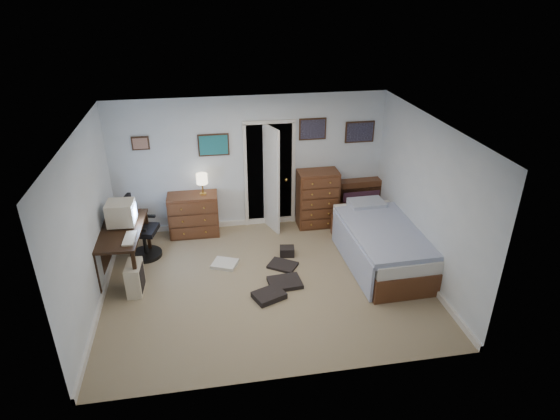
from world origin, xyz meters
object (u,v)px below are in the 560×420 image
object	(u,v)px
low_dresser	(194,215)
tall_dresser	(317,199)
bed	(382,243)
computer_desk	(116,240)
office_chair	(140,234)

from	to	relation	value
low_dresser	tall_dresser	size ratio (longest dim) A/B	0.81
bed	low_dresser	bearing A→B (deg)	152.80
computer_desk	tall_dresser	xyz separation A→B (m)	(3.53, 1.10, -0.07)
bed	computer_desk	bearing A→B (deg)	173.70
computer_desk	tall_dresser	world-z (taller)	tall_dresser
bed	tall_dresser	bearing A→B (deg)	115.82
low_dresser	bed	xyz separation A→B (m)	(3.08, -1.49, -0.05)
low_dresser	bed	size ratio (longest dim) A/B	0.40
low_dresser	bed	world-z (taller)	low_dresser
computer_desk	tall_dresser	distance (m)	3.69
office_chair	low_dresser	xyz separation A→B (m)	(0.90, 0.64, -0.03)
office_chair	bed	world-z (taller)	office_chair
computer_desk	office_chair	world-z (taller)	office_chair
low_dresser	bed	distance (m)	3.42
computer_desk	bed	world-z (taller)	computer_desk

